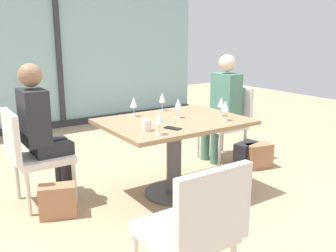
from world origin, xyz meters
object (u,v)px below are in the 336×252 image
object	(u,v)px
wine_glass_2	(162,98)
wine_glass_3	(159,118)
chair_front_left	(194,227)
person_far_right	(222,103)
handbag_1	(58,201)
handbag_0	(259,156)
wine_glass_0	(134,103)
cell_phone_on_table	(173,128)
wine_glass_5	(178,104)
chair_far_left	(31,152)
wine_glass_4	(221,102)
wine_glass_1	(225,106)
coffee_cup	(146,125)
handbag_2	(246,154)
dining_table_main	(174,138)
chair_far_right	(228,118)
person_far_left	(42,127)

from	to	relation	value
wine_glass_2	wine_glass_3	bearing A→B (deg)	-124.62
chair_front_left	person_far_right	xyz separation A→B (m)	(1.83, 1.82, 0.20)
person_far_right	handbag_1	size ratio (longest dim) A/B	4.20
wine_glass_2	person_far_right	bearing A→B (deg)	7.14
handbag_1	handbag_0	bearing A→B (deg)	16.49
wine_glass_0	cell_phone_on_table	world-z (taller)	wine_glass_0
wine_glass_5	handbag_1	world-z (taller)	wine_glass_5
chair_far_left	wine_glass_3	xyz separation A→B (m)	(0.78, -0.87, 0.37)
wine_glass_4	handbag_1	size ratio (longest dim) A/B	0.62
wine_glass_1	coffee_cup	xyz separation A→B (m)	(-0.78, 0.09, -0.09)
chair_front_left	cell_phone_on_table	bearing A→B (deg)	60.87
handbag_1	chair_front_left	bearing A→B (deg)	-59.30
wine_glass_4	handbag_2	size ratio (longest dim) A/B	0.62
cell_phone_on_table	wine_glass_2	bearing A→B (deg)	41.95
dining_table_main	chair_far_right	xyz separation A→B (m)	(1.16, 0.52, -0.06)
chair_far_right	cell_phone_on_table	distance (m)	1.58
chair_front_left	person_far_right	bearing A→B (deg)	44.89
wine_glass_5	wine_glass_2	bearing A→B (deg)	81.33
chair_front_left	wine_glass_0	distance (m)	1.76
chair_far_left	person_far_right	world-z (taller)	person_far_right
person_far_right	handbag_0	distance (m)	0.75
coffee_cup	handbag_0	bearing A→B (deg)	8.14
person_far_left	wine_glass_2	world-z (taller)	person_far_left
wine_glass_4	handbag_0	bearing A→B (deg)	12.07
person_far_left	coffee_cup	bearing A→B (deg)	-47.72
wine_glass_3	handbag_1	xyz separation A→B (m)	(-0.68, 0.51, -0.72)
handbag_1	handbag_2	distance (m)	2.20
chair_far_left	handbag_0	bearing A→B (deg)	-11.38
person_far_left	cell_phone_on_table	xyz separation A→B (m)	(0.86, -0.78, 0.03)
person_far_left	wine_glass_4	size ratio (longest dim) A/B	6.81
cell_phone_on_table	handbag_2	size ratio (longest dim) A/B	0.48
wine_glass_3	handbag_2	size ratio (longest dim) A/B	0.62
wine_glass_3	wine_glass_5	distance (m)	0.61
chair_far_right	handbag_0	bearing A→B (deg)	-84.59
chair_far_left	cell_phone_on_table	distance (m)	1.26
chair_far_right	wine_glass_2	distance (m)	1.10
cell_phone_on_table	chair_front_left	bearing A→B (deg)	-140.78
handbag_2	cell_phone_on_table	bearing A→B (deg)	-175.01
wine_glass_0	person_far_right	bearing A→B (deg)	8.25
chair_far_left	dining_table_main	bearing A→B (deg)	-24.02
wine_glass_3	wine_glass_4	xyz separation A→B (m)	(0.85, 0.23, 0.00)
person_far_left	wine_glass_5	size ratio (longest dim) A/B	6.81
chair_front_left	wine_glass_2	world-z (taller)	wine_glass_2
dining_table_main	wine_glass_2	distance (m)	0.52
wine_glass_3	handbag_0	bearing A→B (deg)	13.74
wine_glass_2	handbag_1	xyz separation A→B (m)	(-1.20, -0.24, -0.72)
wine_glass_0	wine_glass_3	xyz separation A→B (m)	(-0.15, -0.68, 0.00)
chair_far_right	chair_front_left	world-z (taller)	same
wine_glass_1	wine_glass_4	bearing A→B (deg)	59.50
wine_glass_2	handbag_0	world-z (taller)	wine_glass_2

